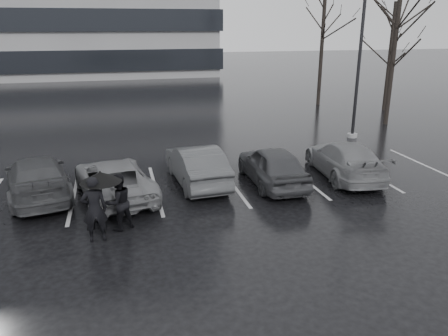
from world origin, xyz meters
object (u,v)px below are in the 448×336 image
at_px(lamp_post, 360,54).
at_px(tree_north, 322,44).
at_px(car_west_c, 37,177).
at_px(tree_east, 394,54).
at_px(car_main, 272,165).
at_px(car_west_b, 114,179).
at_px(car_west_a, 197,165).
at_px(tree_ne, 390,58).
at_px(car_east, 344,159).
at_px(pedestrian_left, 94,209).
at_px(pedestrian_right, 119,202).

bearing_deg(lamp_post, tree_north, 74.92).
height_order(car_west_c, tree_east, tree_east).
xyz_separation_m(car_main, tree_north, (8.97, 14.97, 3.54)).
distance_m(car_west_b, car_west_c, 2.62).
height_order(car_west_a, tree_ne, tree_ne).
xyz_separation_m(car_main, car_east, (2.98, 0.15, -0.03)).
xyz_separation_m(car_west_b, car_east, (8.62, 0.12, 0.03)).
height_order(lamp_post, tree_ne, lamp_post).
relative_size(car_west_a, pedestrian_left, 2.35).
distance_m(pedestrian_left, tree_ne, 24.07).
bearing_deg(pedestrian_right, car_west_c, -78.17).
height_order(pedestrian_right, tree_ne, tree_ne).
height_order(car_east, tree_east, tree_east).
xyz_separation_m(car_west_c, tree_north, (17.13, 14.24, 3.56)).
relative_size(pedestrian_right, tree_ne, 0.24).
height_order(car_main, car_west_a, car_west_a).
bearing_deg(car_west_a, pedestrian_left, 43.53).
height_order(car_west_a, lamp_post, lamp_post).
bearing_deg(tree_ne, tree_east, -122.01).
bearing_deg(tree_ne, pedestrian_right, -141.13).
relative_size(car_west_a, lamp_post, 0.47).
bearing_deg(pedestrian_right, tree_north, -156.97).
distance_m(car_west_c, pedestrian_right, 4.20).
relative_size(pedestrian_left, lamp_post, 0.20).
bearing_deg(car_west_b, car_main, 168.57).
height_order(car_west_a, tree_east, tree_east).
bearing_deg(tree_ne, car_main, -136.18).
bearing_deg(tree_east, tree_north, 98.13).
bearing_deg(tree_north, pedestrian_right, -129.62).
relative_size(lamp_post, tree_east, 1.15).
bearing_deg(tree_north, pedestrian_left, -129.94).
xyz_separation_m(pedestrian_left, tree_east, (16.11, 11.05, 3.08)).
relative_size(car_main, tree_north, 0.49).
height_order(car_main, car_west_b, car_main).
relative_size(car_east, pedestrian_left, 2.53).
relative_size(pedestrian_left, tree_east, 0.23).
bearing_deg(lamp_post, tree_east, 34.18).
relative_size(car_main, car_west_b, 0.89).
xyz_separation_m(lamp_post, tree_north, (2.53, 9.40, 0.04)).
relative_size(car_west_b, tree_ne, 0.67).
bearing_deg(car_west_a, tree_ne, -147.60).
xyz_separation_m(car_west_a, pedestrian_right, (-2.83, -3.25, 0.12)).
distance_m(car_main, car_west_b, 5.64).
xyz_separation_m(car_west_c, pedestrian_right, (2.65, -3.25, 0.15)).
distance_m(car_main, tree_ne, 17.51).
height_order(car_west_b, tree_east, tree_east).
bearing_deg(car_east, car_main, 8.69).
height_order(car_west_c, lamp_post, lamp_post).
relative_size(lamp_post, tree_ne, 1.31).
distance_m(lamp_post, tree_east, 4.28).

